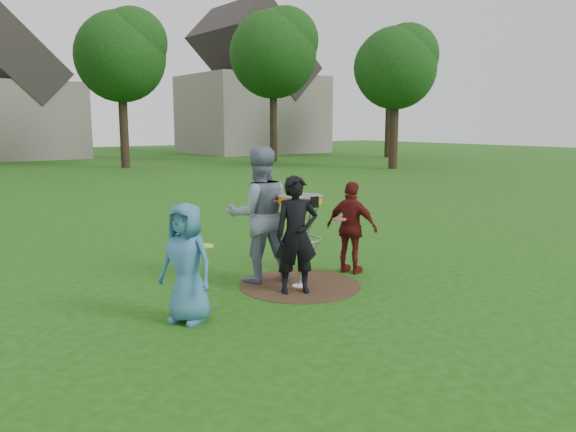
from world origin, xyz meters
TOP-DOWN VIEW (x-y plane):
  - ground at (0.00, 0.00)m, footprint 100.00×100.00m
  - dirt_patch at (0.00, 0.00)m, footprint 1.80×1.80m
  - player_blue at (-2.03, -0.40)m, footprint 0.73×0.84m
  - player_black at (-0.27, -0.26)m, footprint 0.72×0.62m
  - player_grey at (-0.33, 0.58)m, footprint 1.19×1.05m
  - player_maroon at (1.09, 0.07)m, footprint 0.65×0.93m
  - disc_on_grass at (-0.04, -0.05)m, footprint 0.22×0.22m
  - disc_golf_basket at (0.00, -0.00)m, footprint 0.66×0.67m
  - held_discs at (-0.30, -0.00)m, footprint 2.78×0.90m
  - tree_row at (0.44, 20.67)m, footprint 51.20×17.42m
  - house_row at (4.78, 33.07)m, footprint 44.50×10.65m

SIDE VIEW (x-z plane):
  - ground at x=0.00m, z-range 0.00..0.00m
  - dirt_patch at x=0.00m, z-range 0.00..0.01m
  - disc_on_grass at x=-0.04m, z-range 0.00..0.02m
  - player_blue at x=-2.03m, z-range 0.00..1.45m
  - player_maroon at x=1.09m, z-range 0.00..1.47m
  - player_black at x=-0.27m, z-range 0.00..1.66m
  - held_discs at x=-0.30m, z-range 0.83..1.20m
  - player_grey at x=-0.33m, z-range 0.00..2.04m
  - disc_golf_basket at x=0.00m, z-range 0.33..1.71m
  - house_row at x=4.78m, z-range -1.67..9.95m
  - tree_row at x=0.44m, z-range 1.26..11.16m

